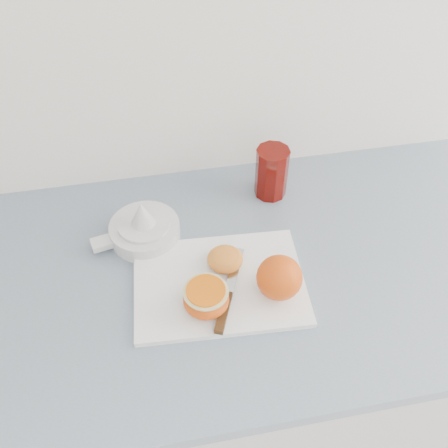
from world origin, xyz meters
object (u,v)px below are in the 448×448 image
half_orange (206,298)px  red_tumbler (271,174)px  cutting_board (219,283)px  counter (256,367)px  citrus_juicer (144,228)px

half_orange → red_tumbler: bearing=56.1°
cutting_board → half_orange: half_orange is taller
cutting_board → half_orange: 0.07m
counter → half_orange: 0.51m
counter → half_orange: size_ratio=28.08×
counter → red_tumbler: bearing=73.4°
citrus_juicer → red_tumbler: 0.30m
half_orange → cutting_board: bearing=57.3°
half_orange → citrus_juicer: size_ratio=0.45×
citrus_juicer → red_tumbler: (0.29, 0.08, 0.03)m
red_tumbler → half_orange: bearing=-123.9°
citrus_juicer → red_tumbler: red_tumbler is taller
citrus_juicer → red_tumbler: bearing=16.3°
cutting_board → red_tumbler: red_tumbler is taller
red_tumbler → cutting_board: bearing=-124.2°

